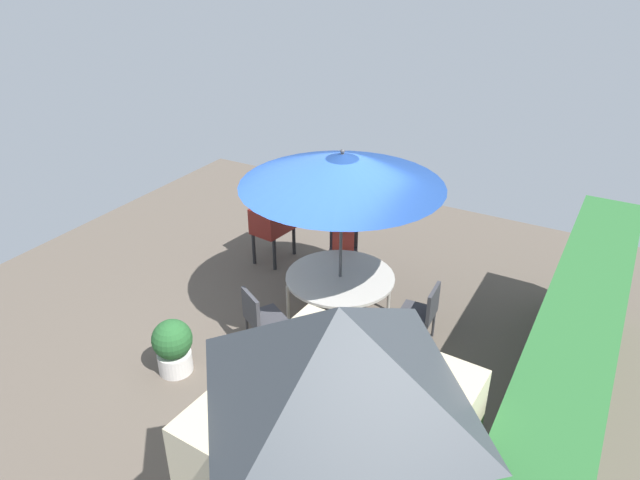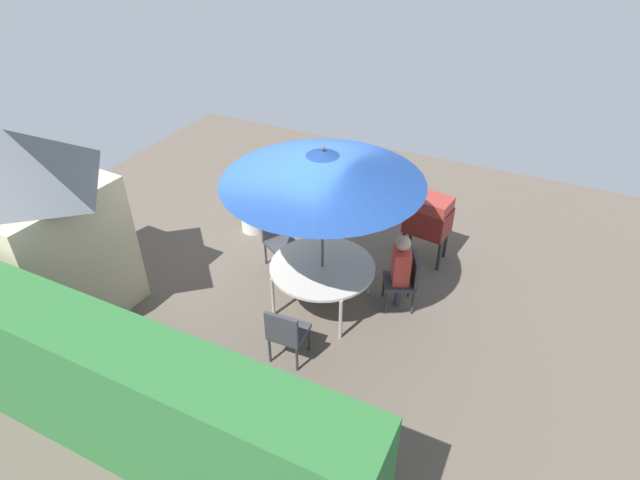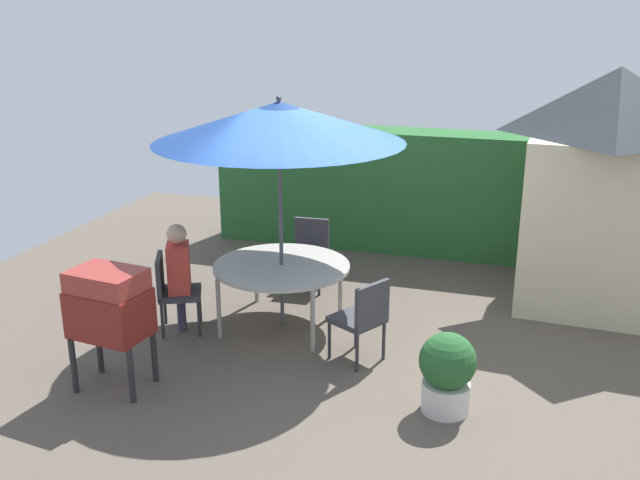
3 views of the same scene
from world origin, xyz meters
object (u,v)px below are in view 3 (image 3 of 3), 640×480
potted_plant_by_shed (447,371)px  garden_shed (607,187)px  chair_near_shed (172,288)px  person_in_red (179,265)px  chair_far_side (363,315)px  bbq_grill (109,306)px  patio_umbrella (279,122)px  chair_toward_hedge (309,249)px  patio_table (282,268)px

potted_plant_by_shed → garden_shed: bearing=65.4°
chair_near_shed → person_in_red: size_ratio=0.71×
chair_far_side → potted_plant_by_shed: (0.95, -0.69, -0.12)m
bbq_grill → patio_umbrella: bearing=60.3°
chair_toward_hedge → bbq_grill: bearing=-107.6°
chair_near_shed → patio_umbrella: bearing=25.1°
bbq_grill → potted_plant_by_shed: (3.11, 0.51, -0.45)m
patio_table → patio_umbrella: patio_umbrella is taller
patio_table → potted_plant_by_shed: (2.06, -1.32, -0.29)m
person_in_red → potted_plant_by_shed: bearing=-15.1°
chair_far_side → chair_toward_hedge: same height
chair_far_side → potted_plant_by_shed: 1.18m
bbq_grill → chair_toward_hedge: bbq_grill is taller
chair_far_side → patio_table: bearing=150.6°
chair_far_side → chair_toward_hedge: 2.21m
chair_toward_hedge → patio_umbrella: bearing=-86.6°
person_in_red → chair_far_side: bearing=-3.7°
chair_toward_hedge → person_in_red: size_ratio=0.71×
garden_shed → patio_table: garden_shed is taller
chair_near_shed → bbq_grill: bearing=-86.8°
person_in_red → patio_table: bearing=25.1°
chair_toward_hedge → person_in_red: 1.99m
chair_far_side → potted_plant_by_shed: chair_far_side is taller
garden_shed → patio_umbrella: 4.01m
bbq_grill → chair_near_shed: bbq_grill is taller
garden_shed → potted_plant_by_shed: size_ratio=3.80×
garden_shed → potted_plant_by_shed: bearing=-114.6°
patio_umbrella → chair_toward_hedge: size_ratio=3.03×
patio_table → chair_toward_hedge: (-0.07, 1.24, -0.17)m
garden_shed → chair_far_side: size_ratio=3.20×
patio_table → chair_far_side: (1.11, -0.63, -0.17)m
bbq_grill → potted_plant_by_shed: size_ratio=1.58×
garden_shed → bbq_grill: (-4.53, -3.62, -0.63)m
chair_toward_hedge → chair_far_side: bearing=-57.6°
patio_umbrella → bbq_grill: size_ratio=2.27×
chair_toward_hedge → chair_near_shed: bearing=-120.7°
chair_near_shed → chair_far_side: 2.23m
patio_table → person_in_red: (-1.04, -0.49, 0.09)m
patio_table → bbq_grill: bbq_grill is taller
chair_far_side → chair_toward_hedge: size_ratio=1.00×
patio_table → chair_near_shed: (-1.12, -0.52, -0.17)m
bbq_grill → person_in_red: size_ratio=0.95×
patio_table → patio_umbrella: bearing=-90.0°
bbq_grill → chair_near_shed: (-0.07, 1.31, -0.33)m
patio_umbrella → person_in_red: (-1.04, -0.49, -1.57)m
garden_shed → potted_plant_by_shed: garden_shed is taller
chair_toward_hedge → potted_plant_by_shed: (2.14, -2.56, -0.12)m
patio_table → bbq_grill: size_ratio=1.30×
garden_shed → chair_toward_hedge: (-3.56, -0.55, -0.95)m
chair_toward_hedge → potted_plant_by_shed: bearing=-50.2°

